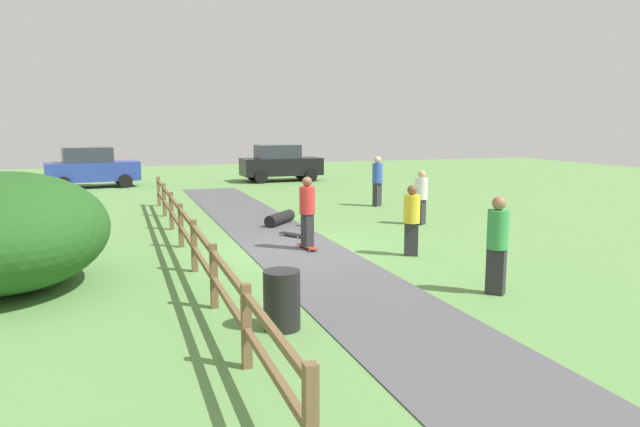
{
  "coord_description": "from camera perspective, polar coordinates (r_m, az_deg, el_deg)",
  "views": [
    {
      "loc": [
        -4.05,
        -13.39,
        3.09
      ],
      "look_at": [
        0.35,
        -0.77,
        1.0
      ],
      "focal_mm": 32.85,
      "sensor_mm": 36.0,
      "label": 1
    }
  ],
  "objects": [
    {
      "name": "bystander_yellow",
      "position": [
        13.72,
        8.92,
        -0.35
      ],
      "size": [
        0.51,
        0.51,
        1.66
      ],
      "color": "#2D2D33",
      "rests_on": "ground_plane"
    },
    {
      "name": "trash_bin",
      "position": [
        8.88,
        -3.74,
        -8.41
      ],
      "size": [
        0.56,
        0.56,
        0.9
      ],
      "primitive_type": "cylinder",
      "color": "black",
      "rests_on": "ground_plane"
    },
    {
      "name": "bush_large",
      "position": [
        12.31,
        -28.35,
        -1.51
      ],
      "size": [
        3.72,
        4.46,
        2.19
      ],
      "primitive_type": "ellipsoid",
      "color": "#23561E",
      "rests_on": "ground_plane"
    },
    {
      "name": "parked_car_black",
      "position": [
        31.12,
        -3.89,
        4.93
      ],
      "size": [
        4.23,
        2.07,
        1.92
      ],
      "color": "black",
      "rests_on": "ground_plane"
    },
    {
      "name": "bystander_white",
      "position": [
        18.0,
        9.83,
        1.79
      ],
      "size": [
        0.53,
        0.53,
        1.66
      ],
      "color": "#2D2D33",
      "rests_on": "ground_plane"
    },
    {
      "name": "skater_riding",
      "position": [
        14.15,
        -1.25,
        0.43
      ],
      "size": [
        0.43,
        0.82,
        1.77
      ],
      "color": "#B23326",
      "rests_on": "asphalt_path"
    },
    {
      "name": "skater_fallen",
      "position": [
        17.78,
        -3.71,
        -0.49
      ],
      "size": [
        1.35,
        1.32,
        0.36
      ],
      "color": "black",
      "rests_on": "asphalt_path"
    },
    {
      "name": "skateboard_loose",
      "position": [
        15.9,
        -2.72,
        -2.01
      ],
      "size": [
        0.58,
        0.79,
        0.08
      ],
      "color": "black",
      "rests_on": "asphalt_path"
    },
    {
      "name": "parked_car_blue",
      "position": [
        30.03,
        -21.38,
        4.2
      ],
      "size": [
        4.39,
        2.42,
        1.92
      ],
      "color": "#283D99",
      "rests_on": "ground_plane"
    },
    {
      "name": "wooden_fence",
      "position": [
        13.68,
        -12.85,
        -1.54
      ],
      "size": [
        0.12,
        18.12,
        1.1
      ],
      "color": "brown",
      "rests_on": "ground_plane"
    },
    {
      "name": "bystander_blue",
      "position": [
        21.77,
        5.61,
        3.41
      ],
      "size": [
        0.52,
        0.52,
        1.85
      ],
      "color": "#2D2D33",
      "rests_on": "ground_plane"
    },
    {
      "name": "asphalt_path",
      "position": [
        14.32,
        -2.36,
        -3.54
      ],
      "size": [
        2.4,
        28.0,
        0.02
      ],
      "primitive_type": "cube",
      "color": "#515156",
      "rests_on": "ground_plane"
    },
    {
      "name": "bystander_green",
      "position": [
        10.97,
        16.89,
        -2.51
      ],
      "size": [
        0.53,
        0.53,
        1.79
      ],
      "color": "#2D2D33",
      "rests_on": "ground_plane"
    },
    {
      "name": "ground_plane",
      "position": [
        14.32,
        -2.36,
        -3.58
      ],
      "size": [
        60.0,
        60.0,
        0.0
      ],
      "primitive_type": "plane",
      "color": "#60934C"
    }
  ]
}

